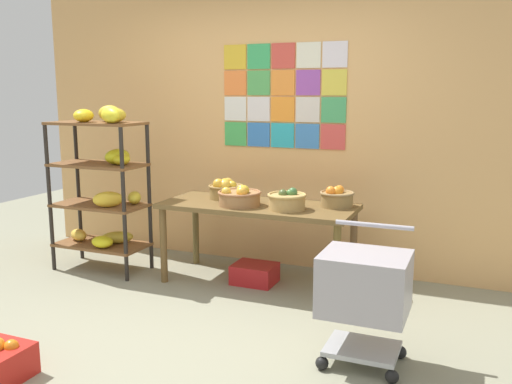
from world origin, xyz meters
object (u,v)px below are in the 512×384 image
Objects in this scene: banana_shelf_unit at (104,175)px; fruit_basket_centre at (226,189)px; fruit_basket_back_left at (336,197)px; produce_crate_under_table at (255,274)px; shopping_cart at (364,288)px; display_table at (258,213)px; fruit_basket_left at (240,197)px; fruit_basket_back_right at (287,200)px.

banana_shelf_unit is 4.82× the size of fruit_basket_centre.
fruit_basket_centre is 1.11× the size of fruit_basket_back_left.
produce_crate_under_table is (-0.67, -0.16, -0.70)m from fruit_basket_back_left.
banana_shelf_unit is at bearing 159.38° from shopping_cart.
display_table is 1.99× the size of shopping_cart.
banana_shelf_unit reaches higher than fruit_basket_centre.
fruit_basket_back_left reaches higher than produce_crate_under_table.
fruit_basket_left and fruit_basket_back_left have the same top height.
fruit_basket_centre is 0.35m from fruit_basket_left.
produce_crate_under_table is at bearing 163.05° from fruit_basket_back_right.
fruit_basket_left is (1.31, 0.09, -0.12)m from banana_shelf_unit.
fruit_basket_back_right and fruit_basket_left have the same top height.
fruit_basket_back_left is (1.01, 0.03, -0.01)m from fruit_basket_centre.
produce_crate_under_table is at bearing -156.51° from display_table.
fruit_basket_back_right is 0.78m from produce_crate_under_table.
banana_shelf_unit is at bearing -162.53° from fruit_basket_centre.
display_table is 4.53× the size of produce_crate_under_table.
shopping_cart is (0.84, -0.99, -0.30)m from fruit_basket_back_right.
fruit_basket_back_left is 0.98m from produce_crate_under_table.
fruit_basket_left is 0.81m from fruit_basket_back_left.
display_table is at bearing 23.49° from produce_crate_under_table.
display_table is 0.42m from fruit_basket_centre.
fruit_basket_back_left reaches higher than shopping_cart.
fruit_basket_back_right is at bearing 128.92° from shopping_cart.
fruit_basket_left is (0.25, -0.24, -0.01)m from fruit_basket_centre.
fruit_basket_centre is (1.06, 0.34, -0.11)m from banana_shelf_unit.
display_table is 0.68m from fruit_basket_back_left.
fruit_basket_back_right is at bearing 3.23° from banana_shelf_unit.
shopping_cart is at bearing -68.22° from fruit_basket_back_left.
fruit_basket_left reaches higher than shopping_cart.
fruit_basket_back_right is at bearing -20.17° from display_table.
banana_shelf_unit is at bearing -171.70° from display_table.
fruit_basket_left is (-0.42, -0.01, -0.00)m from fruit_basket_back_right.
fruit_basket_left is at bearing -135.07° from display_table.
fruit_basket_back_left is at bearing 13.71° from produce_crate_under_table.
shopping_cart is (1.15, -1.10, -0.14)m from display_table.
shopping_cart is at bearing -49.57° from fruit_basket_back_right.
produce_crate_under_table is at bearing -166.29° from fruit_basket_back_left.
banana_shelf_unit reaches higher than fruit_basket_left.
display_table is 5.23× the size of fruit_basket_centre.
shopping_cart is (0.50, -1.25, -0.30)m from fruit_basket_back_left.
fruit_basket_centre is at bearing -178.52° from fruit_basket_back_left.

